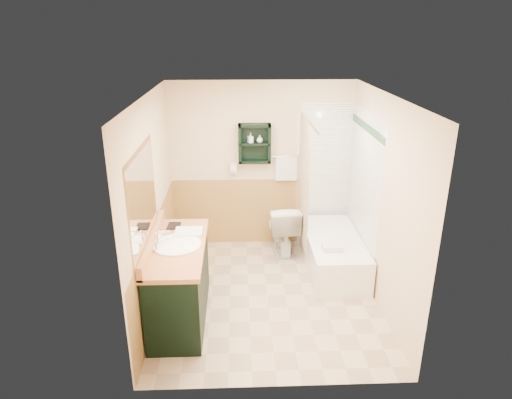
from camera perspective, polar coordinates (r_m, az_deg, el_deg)
The scene contains 25 objects.
floor at distance 5.68m, azimuth 1.39°, elevation -11.90°, with size 3.00×3.00×0.00m, color beige.
back_wall at distance 6.57m, azimuth 0.65°, elevation 4.29°, with size 2.60×0.04×2.40m, color #FDEAC6.
left_wall at distance 5.22m, azimuth -13.12°, elevation -0.76°, with size 0.04×3.00×2.40m, color #FDEAC6.
right_wall at distance 5.38m, azimuth 15.69°, elevation -0.34°, with size 0.04×3.00×2.40m, color #FDEAC6.
ceiling at distance 4.82m, azimuth 1.65°, elevation 13.06°, with size 2.60×3.00×0.04m, color white.
wainscot_left at distance 5.50m, azimuth -12.16°, elevation -7.55°, with size 2.98×2.98×1.00m, color tan, non-canonical shape.
wainscot_back at distance 6.77m, azimuth 0.65°, elevation -1.48°, with size 2.58×2.58×1.00m, color tan, non-canonical shape.
mirror_frame at distance 4.60m, azimuth -13.99°, elevation 0.20°, with size 1.30×1.30×1.00m, color brown, non-canonical shape.
mirror_glass at distance 4.60m, azimuth -13.93°, elevation 0.20°, with size 1.20×1.20×0.90m, color white, non-canonical shape.
tile_right at distance 6.09m, azimuth 13.14°, elevation 0.89°, with size 1.50×1.50×2.10m, color white, non-canonical shape.
tile_back at distance 6.70m, azimuth 9.47°, elevation 3.00°, with size 0.95×0.95×2.10m, color white, non-canonical shape.
tile_accent at distance 5.86m, azimuth 13.73°, elevation 8.73°, with size 1.50×1.50×0.10m, color #124122, non-canonical shape.
wall_shelf at distance 6.36m, azimuth -0.19°, elevation 7.01°, with size 0.45×0.15×0.55m, color black.
hair_dryer at distance 6.47m, azimuth -2.85°, elevation 4.02°, with size 0.10×0.24×0.18m, color white, non-canonical shape.
towel_bar at distance 6.49m, azimuth 3.79°, elevation 5.41°, with size 0.40×0.06×0.40m, color silver, non-canonical shape.
curtain_rod at distance 5.68m, azimuth 6.51°, elevation 9.85°, with size 0.03×0.03×1.60m, color silver.
shower_curtain at distance 6.07m, azimuth 5.95°, elevation 2.27°, with size 1.05×1.05×1.70m, color beige, non-canonical shape.
vanity at distance 5.15m, azimuth -9.58°, elevation -10.13°, with size 0.59×1.41×0.89m, color black.
bathtub at distance 6.23m, azimuth 9.62°, elevation -6.58°, with size 0.70×1.50×0.46m, color white.
toilet at distance 6.51m, azimuth 3.28°, elevation -3.67°, with size 0.43×0.76×0.75m, color white.
counter_towel at distance 5.18m, azimuth -8.41°, elevation -4.05°, with size 0.30×0.24×0.04m, color silver.
vanity_book at distance 5.36m, azimuth -11.06°, elevation -2.39°, with size 0.15×0.02×0.20m, color black.
tub_towel at distance 5.78m, azimuth 9.45°, elevation -5.89°, with size 0.24×0.20×0.07m, color silver.
soap_bottle_a at distance 6.34m, azimuth -0.69°, elevation 7.40°, with size 0.06×0.13×0.06m, color white.
soap_bottle_b at distance 6.34m, azimuth 0.47°, elevation 7.50°, with size 0.08×0.11×0.08m, color white.
Camera 1 is at (-0.32, -4.76, 3.08)m, focal length 32.00 mm.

